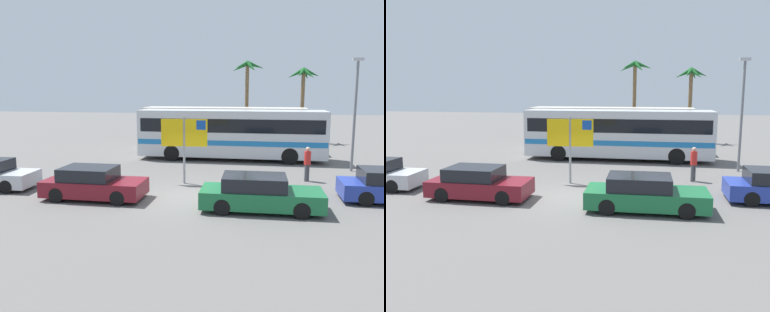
% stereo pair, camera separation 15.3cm
% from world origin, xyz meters
% --- Properties ---
extents(ground, '(120.00, 120.00, 0.00)m').
position_xyz_m(ground, '(0.00, 0.00, 0.00)').
color(ground, '#605E5B').
extents(bus_front_coach, '(11.75, 2.70, 3.17)m').
position_xyz_m(bus_front_coach, '(1.18, 9.74, 1.78)').
color(bus_front_coach, silver).
rests_on(bus_front_coach, ground).
extents(bus_rear_coach, '(11.75, 2.70, 3.17)m').
position_xyz_m(bus_rear_coach, '(0.33, 13.51, 1.78)').
color(bus_rear_coach, silver).
rests_on(bus_rear_coach, ground).
extents(ferry_sign, '(2.20, 0.24, 3.20)m').
position_xyz_m(ferry_sign, '(-0.42, 2.57, 2.33)').
color(ferry_sign, gray).
rests_on(ferry_sign, ground).
extents(car_maroon, '(4.13, 1.86, 1.32)m').
position_xyz_m(car_maroon, '(-3.63, -0.79, 0.64)').
color(car_maroon, maroon).
rests_on(car_maroon, ground).
extents(car_green, '(4.52, 1.92, 1.32)m').
position_xyz_m(car_green, '(3.14, -1.25, 0.64)').
color(car_green, '#196638').
rests_on(car_green, ground).
extents(pedestrian_by_bus, '(0.32, 0.32, 1.70)m').
position_xyz_m(pedestrian_by_bus, '(5.39, 4.09, 1.00)').
color(pedestrian_by_bus, '#4C4C51').
rests_on(pedestrian_by_bus, ground).
extents(lamp_post_left_side, '(0.56, 0.20, 6.14)m').
position_xyz_m(lamp_post_left_side, '(8.07, 7.08, 3.39)').
color(lamp_post_left_side, slate).
rests_on(lamp_post_left_side, ground).
extents(palm_tree_seaside, '(2.80, 2.70, 6.31)m').
position_xyz_m(palm_tree_seaside, '(6.39, 19.60, 5.04)').
color(palm_tree_seaside, brown).
rests_on(palm_tree_seaside, ground).
extents(palm_tree_inland, '(2.95, 2.75, 6.97)m').
position_xyz_m(palm_tree_inland, '(1.65, 20.22, 5.59)').
color(palm_tree_inland, brown).
rests_on(palm_tree_inland, ground).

